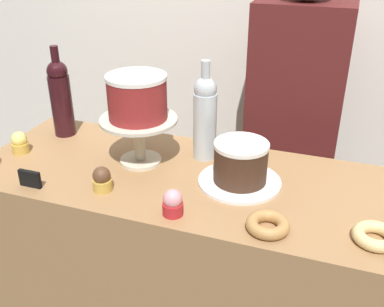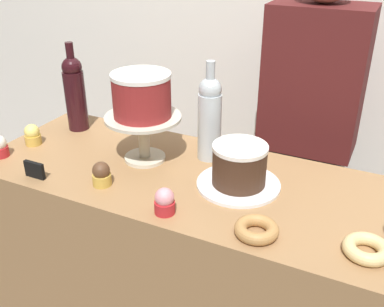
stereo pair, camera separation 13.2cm
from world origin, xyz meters
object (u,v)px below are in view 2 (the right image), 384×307
cake_stand_pedestal (144,130)px  wine_bottle_clear (210,117)px  cupcake_strawberry (165,202)px  cupcake_chocolate (101,174)px  donut_glazed (367,249)px  barista_figure (305,148)px  cupcake_lemon (32,135)px  price_sign_chalkboard (35,170)px  wine_bottle_dark_red (75,92)px  chocolate_round_cake (239,164)px  white_layer_cake (142,95)px  donut_maple (256,229)px

cake_stand_pedestal → wine_bottle_clear: (0.18, 0.10, 0.04)m
cupcake_strawberry → cupcake_chocolate: same height
donut_glazed → barista_figure: 0.80m
cupcake_lemon → price_sign_chalkboard: (0.17, -0.18, -0.01)m
cupcake_lemon → barista_figure: (0.83, 0.62, -0.15)m
cupcake_lemon → barista_figure: size_ratio=0.05×
wine_bottle_dark_red → donut_glazed: size_ratio=2.91×
cupcake_chocolate → price_sign_chalkboard: (-0.21, -0.05, -0.01)m
chocolate_round_cake → cupcake_chocolate: bearing=-155.0°
donut_glazed → cake_stand_pedestal: bearing=165.5°
wine_bottle_clear → barista_figure: bearing=62.6°
cupcake_lemon → barista_figure: barista_figure is taller
wine_bottle_dark_red → cupcake_lemon: 0.22m
white_layer_cake → wine_bottle_clear: (0.18, 0.10, -0.08)m
cupcake_lemon → wine_bottle_clear: bearing=16.5°
cake_stand_pedestal → cupcake_strawberry: 0.32m
cupcake_strawberry → chocolate_round_cake: bearing=59.4°
donut_glazed → barista_figure: bearing=112.2°
cupcake_chocolate → chocolate_round_cake: bearing=25.0°
wine_bottle_dark_red → cupcake_chocolate: size_ratio=4.38×
cupcake_lemon → donut_maple: cupcake_lemon is taller
wine_bottle_dark_red → cupcake_strawberry: (0.56, -0.35, -0.11)m
donut_maple → barista_figure: bearing=93.2°
cupcake_lemon → price_sign_chalkboard: 0.25m
wine_bottle_dark_red → donut_glazed: wine_bottle_dark_red is taller
wine_bottle_dark_red → donut_glazed: (1.07, -0.29, -0.13)m
barista_figure → cupcake_chocolate: bearing=-120.8°
cake_stand_pedestal → wine_bottle_dark_red: size_ratio=0.75×
cake_stand_pedestal → chocolate_round_cake: size_ratio=1.52×
wine_bottle_clear → cupcake_chocolate: (-0.21, -0.30, -0.11)m
wine_bottle_dark_red → cupcake_chocolate: wine_bottle_dark_red is taller
wine_bottle_clear → cake_stand_pedestal: bearing=-150.4°
cupcake_chocolate → donut_maple: bearing=-3.6°
wine_bottle_clear → white_layer_cake: bearing=-150.4°
wine_bottle_dark_red → donut_glazed: bearing=-15.3°
donut_glazed → price_sign_chalkboard: size_ratio=1.60×
wine_bottle_dark_red → donut_glazed: 1.12m
wine_bottle_dark_red → barista_figure: size_ratio=0.20×
chocolate_round_cake → donut_glazed: size_ratio=1.43×
cupcake_chocolate → donut_maple: size_ratio=0.66×
white_layer_cake → chocolate_round_cake: 0.37m
barista_figure → white_layer_cake: bearing=-127.0°
donut_glazed → barista_figure: (-0.30, 0.73, -0.13)m
cupcake_lemon → donut_glazed: (1.13, -0.11, -0.02)m
white_layer_cake → wine_bottle_clear: bearing=29.6°
chocolate_round_cake → barista_figure: 0.61m
white_layer_cake → chocolate_round_cake: size_ratio=1.15×
barista_figure → chocolate_round_cake: bearing=-97.8°
white_layer_cake → cupcake_chocolate: bearing=-98.7°
donut_glazed → barista_figure: size_ratio=0.07×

